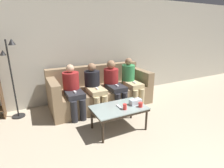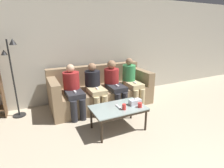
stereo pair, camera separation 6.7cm
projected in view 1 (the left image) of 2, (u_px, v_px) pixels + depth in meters
The scene contains 12 objects.
wall_back at pixel (91, 49), 4.47m from camera, with size 12.00×0.06×2.60m.
couch at pixel (100, 91), 4.29m from camera, with size 2.40×0.99×0.93m.
coffee_table at pixel (119, 109), 3.17m from camera, with size 0.97×0.60×0.45m.
cup_near_left at pixel (141, 105), 3.15m from camera, with size 0.08×0.08×0.09m.
cup_near_right at pixel (125, 107), 3.05m from camera, with size 0.07×0.07×0.10m.
tissue_box at pixel (135, 102), 3.26m from camera, with size 0.22×0.12×0.13m.
game_remote at pixel (119, 107), 3.15m from camera, with size 0.04×0.15×0.02m.
standing_lamp at pixel (12, 71), 3.46m from camera, with size 0.31×0.26×1.62m.
seated_person_left_end at pixel (73, 88), 3.69m from camera, with size 0.35×0.71×1.09m.
seated_person_mid_left at pixel (94, 86), 3.90m from camera, with size 0.35×0.72×1.08m.
seated_person_mid_right at pixel (113, 82), 4.11m from camera, with size 0.35×0.74×1.10m.
seated_person_right_end at pixel (131, 80), 4.31m from camera, with size 0.32×0.70×1.12m.
Camera 1 is at (-1.57, -0.06, 1.79)m, focal length 28.00 mm.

